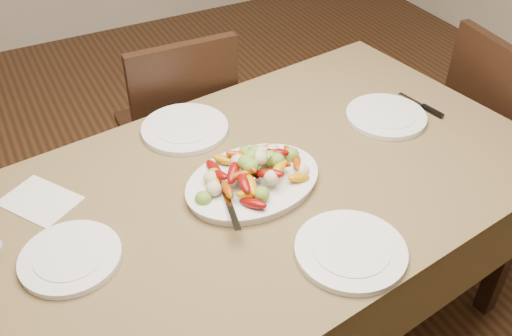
{
  "coord_description": "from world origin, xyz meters",
  "views": [
    {
      "loc": [
        -0.73,
        -1.06,
        1.86
      ],
      "look_at": [
        -0.12,
        0.1,
        0.82
      ],
      "focal_mm": 40.0,
      "sensor_mm": 36.0,
      "label": 1
    }
  ],
  "objects": [
    {
      "name": "menu_card",
      "position": [
        -0.71,
        0.32,
        0.76
      ],
      "size": [
        0.24,
        0.26,
        0.0
      ],
      "primitive_type": "cube",
      "rotation": [
        0.0,
        0.0,
        0.57
      ],
      "color": "silver",
      "rests_on": "dining_table"
    },
    {
      "name": "plate_far",
      "position": [
        -0.2,
        0.45,
        0.77
      ],
      "size": [
        0.29,
        0.29,
        0.02
      ],
      "primitive_type": "cylinder",
      "color": "white",
      "rests_on": "dining_table"
    },
    {
      "name": "dining_table",
      "position": [
        -0.12,
        0.1,
        0.38
      ],
      "size": [
        1.96,
        1.28,
        0.76
      ],
      "primitive_type": "cube",
      "rotation": [
        0.0,
        0.0,
        0.14
      ],
      "color": "brown",
      "rests_on": "ground"
    },
    {
      "name": "table_knife",
      "position": [
        0.61,
        0.19,
        0.76
      ],
      "size": [
        0.05,
        0.2,
        0.01
      ],
      "primitive_type": null,
      "rotation": [
        0.0,
        0.0,
        0.18
      ],
      "color": "#9EA0A8",
      "rests_on": "dining_table"
    },
    {
      "name": "chair_right",
      "position": [
        1.1,
        0.16,
        0.47
      ],
      "size": [
        0.46,
        0.46,
        0.95
      ],
      "primitive_type": null,
      "rotation": [
        0.0,
        0.0,
        1.47
      ],
      "color": "black",
      "rests_on": "ground"
    },
    {
      "name": "plate_right",
      "position": [
        0.45,
        0.2,
        0.77
      ],
      "size": [
        0.28,
        0.28,
        0.02
      ],
      "primitive_type": "cylinder",
      "color": "white",
      "rests_on": "dining_table"
    },
    {
      "name": "plate_near",
      "position": [
        -0.03,
        -0.27,
        0.77
      ],
      "size": [
        0.29,
        0.29,
        0.02
      ],
      "primitive_type": "cylinder",
      "color": "white",
      "rests_on": "dining_table"
    },
    {
      "name": "chair_far",
      "position": [
        -0.1,
        0.88,
        0.47
      ],
      "size": [
        0.43,
        0.43,
        0.95
      ],
      "primitive_type": null,
      "rotation": [
        0.0,
        0.0,
        3.11
      ],
      "color": "black",
      "rests_on": "ground"
    },
    {
      "name": "serving_spoon",
      "position": [
        -0.19,
        0.04,
        0.81
      ],
      "size": [
        0.29,
        0.13,
        0.03
      ],
      "primitive_type": null,
      "rotation": [
        0.0,
        0.0,
        -0.24
      ],
      "color": "#9EA0A8",
      "rests_on": "serving_platter"
    },
    {
      "name": "plate_left",
      "position": [
        -0.68,
        0.05,
        0.77
      ],
      "size": [
        0.26,
        0.26,
        0.02
      ],
      "primitive_type": "cylinder",
      "color": "white",
      "rests_on": "dining_table"
    },
    {
      "name": "serving_platter",
      "position": [
        -0.13,
        0.09,
        0.77
      ],
      "size": [
        0.45,
        0.36,
        0.02
      ],
      "primitive_type": "ellipsoid",
      "rotation": [
        0.0,
        0.0,
        0.14
      ],
      "color": "white",
      "rests_on": "dining_table"
    },
    {
      "name": "roasted_vegetables",
      "position": [
        -0.13,
        0.09,
        0.83
      ],
      "size": [
        0.37,
        0.27,
        0.09
      ],
      "primitive_type": null,
      "rotation": [
        0.0,
        0.0,
        0.14
      ],
      "color": "#740806",
      "rests_on": "serving_platter"
    }
  ]
}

